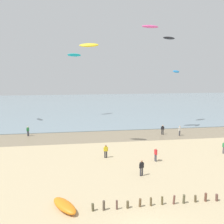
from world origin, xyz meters
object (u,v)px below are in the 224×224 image
(person_left_flank, at_px, (163,129))
(kite_aloft_5, at_px, (74,55))
(person_trailing_behind, at_px, (180,130))
(person_far_down_beach, at_px, (28,131))
(person_mid_beach, at_px, (142,167))
(person_right_flank, at_px, (156,154))
(kite_aloft_3, at_px, (150,27))
(kite_aloft_0, at_px, (89,45))
(grounded_kite, at_px, (65,206))
(person_by_waterline, at_px, (224,147))
(kite_aloft_2, at_px, (169,38))
(person_nearest_camera, at_px, (106,151))
(kite_aloft_1, at_px, (176,72))

(person_left_flank, xyz_separation_m, kite_aloft_5, (-15.25, 18.34, 13.78))
(person_trailing_behind, distance_m, kite_aloft_5, 29.81)
(person_far_down_beach, bearing_deg, person_left_flank, -5.50)
(person_mid_beach, xyz_separation_m, person_right_flank, (2.75, 3.60, 0.00))
(person_right_flank, height_order, person_far_down_beach, same)
(person_mid_beach, xyz_separation_m, person_far_down_beach, (-15.14, 17.33, 0.00))
(person_trailing_behind, xyz_separation_m, kite_aloft_3, (-4.56, 3.79, 17.52))
(person_left_flank, xyz_separation_m, kite_aloft_0, (-12.72, -4.59, 13.46))
(person_mid_beach, bearing_deg, kite_aloft_3, 71.44)
(grounded_kite, bearing_deg, kite_aloft_5, -34.95)
(person_by_waterline, height_order, kite_aloft_5, kite_aloft_5)
(person_mid_beach, relative_size, person_right_flank, 1.00)
(person_left_flank, relative_size, kite_aloft_0, 0.62)
(grounded_kite, relative_size, kite_aloft_5, 0.85)
(kite_aloft_0, bearing_deg, kite_aloft_2, -125.59)
(kite_aloft_2, distance_m, kite_aloft_5, 21.73)
(person_nearest_camera, xyz_separation_m, person_mid_beach, (3.13, -5.59, 0.00))
(kite_aloft_0, xyz_separation_m, kite_aloft_2, (16.22, 12.28, 2.99))
(person_trailing_behind, xyz_separation_m, kite_aloft_0, (-15.35, -3.45, 13.46))
(person_left_flank, bearing_deg, kite_aloft_0, -160.18)
(person_far_down_beach, xyz_separation_m, grounded_kite, (7.54, -22.21, -0.62))
(person_nearest_camera, xyz_separation_m, kite_aloft_5, (-4.23, 27.86, 13.78))
(person_by_waterline, relative_size, kite_aloft_1, 0.75)
(person_left_flank, distance_m, kite_aloft_1, 11.12)
(person_far_down_beach, xyz_separation_m, kite_aloft_2, (26.53, 5.47, 16.45))
(grounded_kite, bearing_deg, person_by_waterline, -98.89)
(kite_aloft_3, bearing_deg, kite_aloft_5, -55.72)
(person_nearest_camera, bearing_deg, person_left_flank, 40.81)
(kite_aloft_1, relative_size, kite_aloft_2, 0.75)
(person_far_down_beach, distance_m, kite_aloft_3, 27.43)
(person_right_flank, height_order, kite_aloft_1, kite_aloft_1)
(person_by_waterline, xyz_separation_m, person_far_down_beach, (-27.82, 12.45, 0.00))
(kite_aloft_5, bearing_deg, person_nearest_camera, -109.23)
(person_nearest_camera, height_order, kite_aloft_1, kite_aloft_1)
(kite_aloft_0, bearing_deg, person_right_flank, 154.87)
(person_right_flank, relative_size, grounded_kite, 0.58)
(person_right_flank, height_order, kite_aloft_5, kite_aloft_5)
(kite_aloft_5, bearing_deg, kite_aloft_3, -77.51)
(grounded_kite, distance_m, kite_aloft_0, 21.05)
(person_left_flank, relative_size, kite_aloft_3, 0.56)
(person_nearest_camera, distance_m, kite_aloft_1, 21.92)
(person_trailing_behind, relative_size, kite_aloft_5, 0.49)
(person_left_flank, height_order, kite_aloft_1, kite_aloft_1)
(person_by_waterline, height_order, person_right_flank, same)
(kite_aloft_0, relative_size, kite_aloft_1, 1.20)
(person_far_down_beach, bearing_deg, person_mid_beach, -48.86)
(person_by_waterline, bearing_deg, kite_aloft_0, 162.14)
(person_by_waterline, xyz_separation_m, kite_aloft_3, (-6.72, 12.89, 17.52))
(person_right_flank, distance_m, kite_aloft_1, 20.00)
(kite_aloft_2, xyz_separation_m, kite_aloft_3, (-5.43, -5.04, 1.07))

